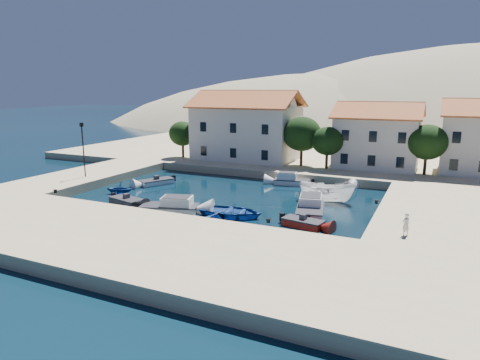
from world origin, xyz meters
name	(u,v)px	position (x,y,z in m)	size (l,w,h in m)	color
ground	(174,224)	(0.00, 0.00, 0.00)	(400.00, 400.00, 0.00)	black
quay_south	(126,242)	(0.00, -6.00, 0.50)	(52.00, 12.00, 1.00)	tan
quay_east	(448,217)	(20.50, 10.00, 0.50)	(11.00, 20.00, 1.00)	tan
quay_west	(89,177)	(-19.00, 10.00, 0.50)	(8.00, 20.00, 1.00)	tan
quay_north	(318,156)	(2.00, 38.00, 0.50)	(80.00, 36.00, 1.00)	tan
hills	(438,195)	(20.64, 123.62, -23.40)	(254.00, 176.00, 99.00)	tan
building_left	(247,124)	(-6.00, 28.00, 5.94)	(14.70, 9.45, 9.70)	silver
building_mid	(377,134)	(12.00, 29.00, 5.22)	(10.50, 8.40, 8.30)	silver
trees	(313,137)	(4.51, 25.46, 4.84)	(37.30, 5.30, 6.45)	#382314
lamppost	(83,144)	(-17.50, 8.00, 4.75)	(0.35, 0.25, 6.22)	black
bollards	(226,203)	(2.80, 3.87, 1.15)	(29.36, 9.56, 0.30)	black
motorboat_grey_sw	(127,201)	(-7.70, 3.33, 0.30)	(3.93, 2.46, 1.25)	#313136
cabin_cruiser_south	(170,206)	(-2.47, 2.98, 0.48)	(5.57, 3.63, 1.60)	white
rowboat_south	(231,216)	(3.30, 4.02, 0.00)	(3.95, 5.53, 1.15)	navy
motorboat_red_se	(303,223)	(9.82, 3.93, 0.30)	(3.56, 2.11, 1.25)	maroon
cabin_cruiser_east	(310,207)	(9.21, 8.13, 0.48)	(3.56, 6.10, 1.60)	white
boat_east	(327,201)	(9.66, 12.58, 0.00)	(2.13, 5.67, 2.19)	white
motorboat_white_ne	(347,189)	(10.61, 17.48, 0.30)	(1.79, 3.39, 1.25)	white
rowboat_west	(120,194)	(-11.10, 6.33, 0.00)	(2.41, 2.79, 1.47)	navy
motorboat_white_west	(157,182)	(-10.25, 11.75, 0.29)	(3.28, 4.27, 1.25)	white
cabin_cruiser_north	(292,181)	(4.09, 18.41, 0.48)	(4.40, 2.51, 1.60)	white
pedestrian	(406,224)	(17.67, 2.16, 1.80)	(0.59, 0.38, 1.60)	silver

